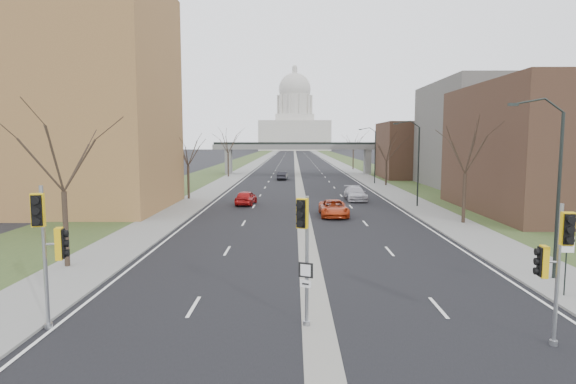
{
  "coord_description": "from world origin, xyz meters",
  "views": [
    {
      "loc": [
        -0.92,
        -17.01,
        6.8
      ],
      "look_at": [
        -1.23,
        11.04,
        3.78
      ],
      "focal_mm": 30.0,
      "sensor_mm": 36.0,
      "label": 1
    }
  ],
  "objects_px": {
    "signal_pole_median": "(304,238)",
    "car_right_near": "(334,208)",
    "signal_pole_left": "(48,237)",
    "car_right_mid": "(355,194)",
    "car_left_near": "(246,198)",
    "car_left_far": "(283,176)",
    "signal_pole_right": "(556,255)",
    "speed_limit_sign": "(566,255)"
  },
  "relations": [
    {
      "from": "signal_pole_right",
      "to": "speed_limit_sign",
      "type": "bearing_deg",
      "value": 62.62
    },
    {
      "from": "signal_pole_right",
      "to": "car_left_near",
      "type": "height_order",
      "value": "signal_pole_right"
    },
    {
      "from": "signal_pole_right",
      "to": "car_right_near",
      "type": "xyz_separation_m",
      "value": [
        -4.85,
        27.5,
        -2.39
      ]
    },
    {
      "from": "car_right_near",
      "to": "car_right_mid",
      "type": "bearing_deg",
      "value": 72.74
    },
    {
      "from": "car_left_near",
      "to": "car_left_far",
      "type": "height_order",
      "value": "car_left_near"
    },
    {
      "from": "signal_pole_left",
      "to": "signal_pole_median",
      "type": "bearing_deg",
      "value": -10.97
    },
    {
      "from": "car_right_near",
      "to": "car_right_mid",
      "type": "distance_m",
      "value": 12.1
    },
    {
      "from": "signal_pole_left",
      "to": "car_left_near",
      "type": "height_order",
      "value": "signal_pole_left"
    },
    {
      "from": "car_left_near",
      "to": "car_left_far",
      "type": "distance_m",
      "value": 32.54
    },
    {
      "from": "car_left_far",
      "to": "signal_pole_median",
      "type": "bearing_deg",
      "value": 96.58
    },
    {
      "from": "signal_pole_left",
      "to": "speed_limit_sign",
      "type": "bearing_deg",
      "value": -2.16
    },
    {
      "from": "speed_limit_sign",
      "to": "car_right_mid",
      "type": "xyz_separation_m",
      "value": [
        -4.69,
        34.05,
        -1.14
      ]
    },
    {
      "from": "signal_pole_median",
      "to": "car_right_near",
      "type": "xyz_separation_m",
      "value": [
        3.24,
        25.96,
        -2.62
      ]
    },
    {
      "from": "speed_limit_sign",
      "to": "car_left_far",
      "type": "bearing_deg",
      "value": 109.77
    },
    {
      "from": "signal_pole_median",
      "to": "signal_pole_right",
      "type": "relative_size",
      "value": 1.01
    },
    {
      "from": "car_left_far",
      "to": "car_right_near",
      "type": "bearing_deg",
      "value": 102.41
    },
    {
      "from": "signal_pole_median",
      "to": "car_right_near",
      "type": "distance_m",
      "value": 26.29
    },
    {
      "from": "signal_pole_median",
      "to": "signal_pole_right",
      "type": "height_order",
      "value": "signal_pole_median"
    },
    {
      "from": "signal_pole_median",
      "to": "car_right_near",
      "type": "relative_size",
      "value": 0.91
    },
    {
      "from": "car_left_far",
      "to": "car_right_mid",
      "type": "height_order",
      "value": "car_right_mid"
    },
    {
      "from": "car_right_mid",
      "to": "car_left_near",
      "type": "bearing_deg",
      "value": -164.39
    },
    {
      "from": "signal_pole_right",
      "to": "signal_pole_left",
      "type": "bearing_deg",
      "value": -178.83
    },
    {
      "from": "signal_pole_left",
      "to": "car_right_mid",
      "type": "bearing_deg",
      "value": 54.8
    },
    {
      "from": "car_left_far",
      "to": "car_right_near",
      "type": "distance_m",
      "value": 40.54
    },
    {
      "from": "signal_pole_left",
      "to": "signal_pole_right",
      "type": "distance_m",
      "value": 17.18
    },
    {
      "from": "speed_limit_sign",
      "to": "car_right_near",
      "type": "distance_m",
      "value": 23.89
    },
    {
      "from": "signal_pole_left",
      "to": "car_left_near",
      "type": "bearing_deg",
      "value": 71.25
    },
    {
      "from": "signal_pole_left",
      "to": "signal_pole_right",
      "type": "bearing_deg",
      "value": -16.91
    },
    {
      "from": "signal_pole_left",
      "to": "car_right_mid",
      "type": "height_order",
      "value": "signal_pole_left"
    },
    {
      "from": "car_left_near",
      "to": "car_left_far",
      "type": "bearing_deg",
      "value": -89.82
    },
    {
      "from": "signal_pole_left",
      "to": "car_left_far",
      "type": "bearing_deg",
      "value": 71.49
    },
    {
      "from": "signal_pole_left",
      "to": "car_right_mid",
      "type": "distance_m",
      "value": 41.05
    },
    {
      "from": "signal_pole_median",
      "to": "car_right_mid",
      "type": "height_order",
      "value": "signal_pole_median"
    },
    {
      "from": "speed_limit_sign",
      "to": "car_left_near",
      "type": "xyz_separation_m",
      "value": [
        -16.76,
        30.23,
        -1.15
      ]
    },
    {
      "from": "signal_pole_left",
      "to": "car_left_far",
      "type": "height_order",
      "value": "signal_pole_left"
    },
    {
      "from": "signal_pole_median",
      "to": "speed_limit_sign",
      "type": "distance_m",
      "value": 11.96
    },
    {
      "from": "car_left_near",
      "to": "car_right_mid",
      "type": "distance_m",
      "value": 12.66
    },
    {
      "from": "signal_pole_left",
      "to": "signal_pole_right",
      "type": "height_order",
      "value": "signal_pole_left"
    },
    {
      "from": "car_left_far",
      "to": "car_left_near",
      "type": "bearing_deg",
      "value": 89.05
    },
    {
      "from": "car_left_far",
      "to": "signal_pole_right",
      "type": "bearing_deg",
      "value": 103.32
    },
    {
      "from": "signal_pole_left",
      "to": "car_right_near",
      "type": "xyz_separation_m",
      "value": [
        12.29,
        26.23,
        -2.69
      ]
    },
    {
      "from": "signal_pole_median",
      "to": "car_left_near",
      "type": "relative_size",
      "value": 1.07
    }
  ]
}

